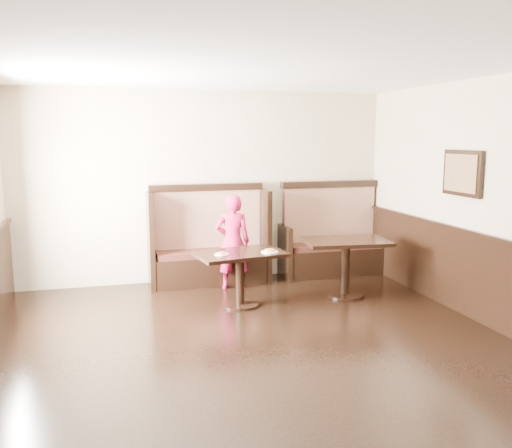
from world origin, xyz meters
name	(u,v)px	position (x,y,z in m)	size (l,w,h in m)	color
ground	(276,375)	(0.00, 0.00, 0.00)	(7.00, 7.00, 0.00)	black
room_shell	(236,298)	(-0.30, 0.28, 0.67)	(7.00, 7.00, 7.00)	#C9B391
booth_main	(209,247)	(0.00, 3.30, 0.53)	(1.75, 0.72, 1.45)	black
booth_neighbor	(332,243)	(1.95, 3.29, 0.48)	(1.65, 0.72, 1.45)	black
table_main	(240,265)	(0.17, 2.07, 0.53)	(1.19, 0.86, 0.70)	black
table_neighbor	(346,254)	(1.65, 2.12, 0.58)	(1.18, 0.84, 0.77)	black
child	(233,242)	(0.27, 2.87, 0.67)	(0.49, 0.32, 1.34)	#BB1345
pizza_plate_left	(221,254)	(-0.08, 1.99, 0.71)	(0.17, 0.17, 0.03)	white
pizza_plate_right	(270,251)	(0.53, 1.96, 0.71)	(0.22, 0.22, 0.04)	white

